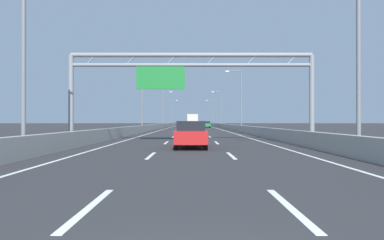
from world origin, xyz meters
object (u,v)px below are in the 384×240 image
streetlamp_right_distant (213,111)px  green_car (208,124)px  streetlamp_right_mid (241,96)px  sign_gantry (189,74)px  streetlamp_left_far (165,106)px  red_car (192,134)px  streetlamp_right_near (355,37)px  streetlamp_left_mid (145,96)px  streetlamp_left_distant (173,111)px  blue_car (202,123)px  streetlamp_left_near (30,38)px  streetlamp_right_far (221,106)px  box_truck (194,120)px  silver_car (185,123)px  orange_car (192,123)px

streetlamp_right_distant → green_car: 46.13m
streetlamp_right_mid → sign_gantry: bearing=-105.2°
streetlamp_right_distant → streetlamp_left_far: bearing=-112.2°
sign_gantry → red_car: (0.26, -4.12, -4.09)m
streetlamp_right_near → streetlamp_right_distant: size_ratio=1.00×
sign_gantry → streetlamp_right_distant: (7.74, 101.86, 0.52)m
streetlamp_right_near → streetlamp_left_mid: (-14.93, 36.68, 0.00)m
streetlamp_left_distant → blue_car: bearing=32.4°
streetlamp_right_distant → streetlamp_right_near: bearing=-90.0°
streetlamp_left_far → green_car: bearing=-39.5°
streetlamp_left_near → blue_car: 117.65m
streetlamp_right_far → sign_gantry: bearing=-96.8°
box_truck → streetlamp_right_distant: bearing=80.6°
silver_car → green_car: bearing=-83.4°
sign_gantry → streetlamp_left_mid: 29.40m
streetlamp_right_distant → green_car: streetlamp_right_distant is taller
streetlamp_right_mid → box_truck: size_ratio=1.10×
red_car → orange_car: red_car is taller
streetlamp_left_near → streetlamp_right_mid: size_ratio=1.00×
sign_gantry → streetlamp_left_distant: bearing=94.0°
streetlamp_left_mid → streetlamp_left_far: 36.68m
streetlamp_left_near → streetlamp_left_distant: (0.00, 110.03, 0.00)m
red_car → silver_car: bearing=91.7°
streetlamp_left_near → blue_car: bearing=84.6°
orange_car → green_car: bearing=-84.0°
streetlamp_right_far → red_car: 69.86m
streetlamp_left_distant → silver_car: size_ratio=2.20×
streetlamp_left_distant → streetlamp_right_distant: same height
streetlamp_left_near → streetlamp_left_mid: 36.68m
streetlamp_left_distant → streetlamp_right_near: bearing=-82.3°
streetlamp_right_distant → green_car: bearing=-94.9°
red_car → blue_car: red_car is taller
streetlamp_right_distant → silver_car: (-10.99, 14.85, -4.64)m
sign_gantry → streetlamp_left_mid: streetlamp_left_mid is taller
streetlamp_right_near → red_car: 9.68m
streetlamp_right_distant → red_car: (-7.48, -105.98, -4.61)m
streetlamp_left_far → streetlamp_left_distant: bearing=90.0°
streetlamp_left_near → box_truck: bearing=83.4°
sign_gantry → streetlamp_left_near: streetlamp_left_near is taller
silver_car → red_car: bearing=-88.3°
streetlamp_left_far → red_car: streetlamp_left_far is taller
streetlamp_left_mid → silver_car: (3.94, 88.21, -4.64)m
blue_car → streetlamp_left_distant: bearing=-147.6°
streetlamp_left_distant → streetlamp_right_far: bearing=-67.8°
box_truck → streetlamp_left_near: bearing=-96.6°
streetlamp_right_near → box_truck: streetlamp_right_near is taller
sign_gantry → blue_car: size_ratio=3.86×
streetlamp_left_near → streetlamp_left_distant: bearing=90.0°
streetlamp_left_near → streetlamp_right_far: bearing=78.5°
streetlamp_right_distant → silver_car: streetlamp_right_distant is taller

